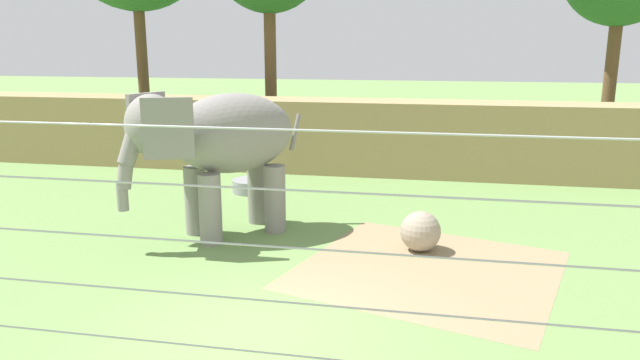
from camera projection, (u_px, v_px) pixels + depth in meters
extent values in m
plane|color=#6B8E4C|center=(256.00, 333.00, 8.38)|extent=(120.00, 120.00, 0.00)
cube|color=#937F5B|center=(428.00, 269.00, 10.73)|extent=(5.48, 5.41, 0.01)
cube|color=tan|center=(358.00, 136.00, 18.74)|extent=(36.00, 1.80, 2.29)
cylinder|color=gray|center=(210.00, 209.00, 11.97)|extent=(0.46, 0.46, 1.47)
cylinder|color=gray|center=(196.00, 200.00, 12.63)|extent=(0.46, 0.46, 1.47)
cylinder|color=gray|center=(275.00, 199.00, 12.77)|extent=(0.46, 0.46, 1.47)
cylinder|color=gray|center=(258.00, 191.00, 13.43)|extent=(0.46, 0.46, 1.47)
ellipsoid|color=gray|center=(233.00, 133.00, 12.38)|extent=(2.99, 2.96, 1.68)
ellipsoid|color=gray|center=(152.00, 125.00, 11.40)|extent=(1.55, 1.55, 1.21)
cube|color=gray|center=(168.00, 129.00, 10.94)|extent=(0.93, 0.41, 1.16)
cube|color=gray|center=(147.00, 121.00, 11.97)|extent=(0.44, 0.92, 1.16)
cylinder|color=gray|center=(130.00, 149.00, 11.26)|extent=(0.60, 0.60, 0.66)
cylinder|color=gray|center=(125.00, 174.00, 11.29)|extent=(0.46, 0.46, 0.62)
cylinder|color=gray|center=(122.00, 196.00, 11.35)|extent=(0.30, 0.30, 0.58)
cylinder|color=gray|center=(295.00, 132.00, 13.21)|extent=(0.30, 0.30, 0.84)
sphere|color=gray|center=(420.00, 231.00, 11.62)|extent=(0.80, 0.80, 0.80)
cylinder|color=#B7B7BC|center=(178.00, 344.00, 5.75)|extent=(10.73, 0.02, 0.02)
cylinder|color=#B7B7BC|center=(175.00, 293.00, 5.63)|extent=(10.73, 0.02, 0.02)
cylinder|color=#B7B7BC|center=(172.00, 240.00, 5.50)|extent=(10.73, 0.02, 0.02)
cylinder|color=#B7B7BC|center=(169.00, 184.00, 5.38)|extent=(10.73, 0.02, 0.02)
cylinder|color=#B7B7BC|center=(165.00, 126.00, 5.26)|extent=(10.73, 0.02, 0.02)
cylinder|color=gray|center=(252.00, 186.00, 16.31)|extent=(1.10, 1.10, 0.35)
cylinder|color=#38607A|center=(252.00, 181.00, 16.28)|extent=(1.01, 1.01, 0.02)
cylinder|color=brown|center=(143.00, 71.00, 23.90)|extent=(0.44, 0.44, 5.89)
cylinder|color=brown|center=(271.00, 78.00, 21.97)|extent=(0.44, 0.44, 5.51)
cylinder|color=brown|center=(609.00, 88.00, 20.82)|extent=(0.44, 0.44, 5.00)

